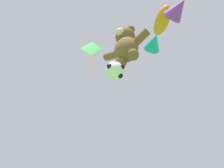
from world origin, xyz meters
TOP-DOWN VIEW (x-y plane):
  - teddy_bear_kite at (2.34, 6.42)m, footprint 2.18×0.96m
  - soccer_ball_kite at (1.82, 6.38)m, footprint 0.79×0.79m
  - fish_kite_tangerine at (3.34, 7.75)m, footprint 2.22×2.06m
  - diamond_kite at (-0.66, 7.47)m, footprint 1.02×0.85m

SIDE VIEW (x-z plane):
  - soccer_ball_kite at x=1.82m, z-range 8.15..8.88m
  - teddy_bear_kite at x=2.34m, z-range 8.69..10.90m
  - fish_kite_tangerine at x=3.34m, z-range 11.22..12.03m
  - diamond_kite at x=-0.66m, z-range 11.81..14.76m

